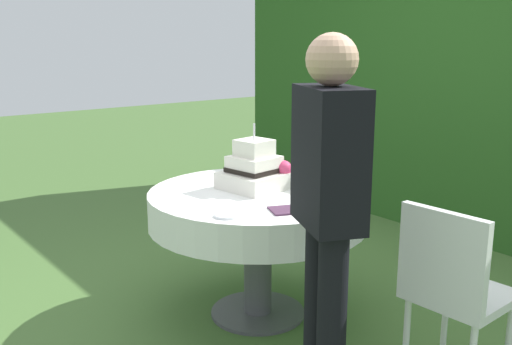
{
  "coord_description": "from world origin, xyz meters",
  "views": [
    {
      "loc": [
        2.46,
        -1.96,
        1.58
      ],
      "look_at": [
        -0.03,
        0.01,
        0.84
      ],
      "focal_mm": 40.99,
      "sensor_mm": 36.0,
      "label": 1
    }
  ],
  "objects_px": {
    "serving_plate_right": "(311,180)",
    "napkin_stack": "(285,210)",
    "cake_table": "(258,210)",
    "wedding_cake": "(255,170)",
    "serving_plate_far": "(263,173)",
    "serving_plate_left": "(227,215)",
    "garden_chair": "(452,284)",
    "standing_person": "(328,206)",
    "serving_plate_near": "(336,194)"
  },
  "relations": [
    {
      "from": "serving_plate_far",
      "to": "napkin_stack",
      "type": "bearing_deg",
      "value": -31.27
    },
    {
      "from": "serving_plate_left",
      "to": "serving_plate_right",
      "type": "relative_size",
      "value": 1.05
    },
    {
      "from": "wedding_cake",
      "to": "serving_plate_far",
      "type": "distance_m",
      "value": 0.39
    },
    {
      "from": "serving_plate_right",
      "to": "napkin_stack",
      "type": "xyz_separation_m",
      "value": [
        0.36,
        -0.53,
        -0.0
      ]
    },
    {
      "from": "serving_plate_left",
      "to": "cake_table",
      "type": "bearing_deg",
      "value": 124.19
    },
    {
      "from": "wedding_cake",
      "to": "serving_plate_far",
      "type": "xyz_separation_m",
      "value": [
        -0.26,
        0.27,
        -0.1
      ]
    },
    {
      "from": "serving_plate_left",
      "to": "garden_chair",
      "type": "height_order",
      "value": "garden_chair"
    },
    {
      "from": "wedding_cake",
      "to": "serving_plate_right",
      "type": "bearing_deg",
      "value": 78.42
    },
    {
      "from": "serving_plate_left",
      "to": "serving_plate_right",
      "type": "height_order",
      "value": "same"
    },
    {
      "from": "serving_plate_near",
      "to": "garden_chair",
      "type": "xyz_separation_m",
      "value": [
        0.82,
        -0.12,
        -0.21
      ]
    },
    {
      "from": "wedding_cake",
      "to": "napkin_stack",
      "type": "distance_m",
      "value": 0.48
    },
    {
      "from": "serving_plate_right",
      "to": "garden_chair",
      "type": "height_order",
      "value": "garden_chair"
    },
    {
      "from": "serving_plate_left",
      "to": "standing_person",
      "type": "height_order",
      "value": "standing_person"
    },
    {
      "from": "serving_plate_right",
      "to": "serving_plate_far",
      "type": "bearing_deg",
      "value": -163.61
    },
    {
      "from": "serving_plate_far",
      "to": "serving_plate_left",
      "type": "bearing_deg",
      "value": -49.7
    },
    {
      "from": "wedding_cake",
      "to": "serving_plate_left",
      "type": "distance_m",
      "value": 0.56
    },
    {
      "from": "cake_table",
      "to": "serving_plate_near",
      "type": "xyz_separation_m",
      "value": [
        0.33,
        0.28,
        0.12
      ]
    },
    {
      "from": "serving_plate_near",
      "to": "serving_plate_right",
      "type": "relative_size",
      "value": 1.04
    },
    {
      "from": "serving_plate_left",
      "to": "garden_chair",
      "type": "relative_size",
      "value": 0.14
    },
    {
      "from": "serving_plate_far",
      "to": "serving_plate_left",
      "type": "height_order",
      "value": "same"
    },
    {
      "from": "serving_plate_far",
      "to": "garden_chair",
      "type": "bearing_deg",
      "value": -5.24
    },
    {
      "from": "serving_plate_right",
      "to": "napkin_stack",
      "type": "relative_size",
      "value": 0.82
    },
    {
      "from": "cake_table",
      "to": "serving_plate_far",
      "type": "distance_m",
      "value": 0.45
    },
    {
      "from": "serving_plate_far",
      "to": "serving_plate_right",
      "type": "distance_m",
      "value": 0.35
    },
    {
      "from": "napkin_stack",
      "to": "serving_plate_right",
      "type": "bearing_deg",
      "value": 124.74
    },
    {
      "from": "serving_plate_right",
      "to": "garden_chair",
      "type": "relative_size",
      "value": 0.13
    },
    {
      "from": "wedding_cake",
      "to": "standing_person",
      "type": "height_order",
      "value": "standing_person"
    },
    {
      "from": "wedding_cake",
      "to": "garden_chair",
      "type": "distance_m",
      "value": 1.25
    },
    {
      "from": "wedding_cake",
      "to": "serving_plate_near",
      "type": "bearing_deg",
      "value": 33.31
    },
    {
      "from": "cake_table",
      "to": "wedding_cake",
      "type": "bearing_deg",
      "value": 155.13
    },
    {
      "from": "serving_plate_near",
      "to": "napkin_stack",
      "type": "bearing_deg",
      "value": -82.78
    },
    {
      "from": "serving_plate_near",
      "to": "napkin_stack",
      "type": "relative_size",
      "value": 0.85
    },
    {
      "from": "serving_plate_far",
      "to": "serving_plate_right",
      "type": "xyz_separation_m",
      "value": [
        0.34,
        0.1,
        0.0
      ]
    },
    {
      "from": "serving_plate_left",
      "to": "napkin_stack",
      "type": "height_order",
      "value": "serving_plate_left"
    },
    {
      "from": "serving_plate_near",
      "to": "serving_plate_right",
      "type": "xyz_separation_m",
      "value": [
        -0.31,
        0.11,
        0.0
      ]
    },
    {
      "from": "serving_plate_far",
      "to": "standing_person",
      "type": "xyz_separation_m",
      "value": [
        1.22,
        -0.65,
        0.18
      ]
    },
    {
      "from": "serving_plate_right",
      "to": "garden_chair",
      "type": "bearing_deg",
      "value": -11.69
    },
    {
      "from": "serving_plate_right",
      "to": "standing_person",
      "type": "bearing_deg",
      "value": -40.63
    },
    {
      "from": "serving_plate_left",
      "to": "serving_plate_near",
      "type": "bearing_deg",
      "value": 85.63
    },
    {
      "from": "wedding_cake",
      "to": "serving_plate_left",
      "type": "bearing_deg",
      "value": -52.43
    },
    {
      "from": "serving_plate_right",
      "to": "standing_person",
      "type": "distance_m",
      "value": 1.17
    },
    {
      "from": "garden_chair",
      "to": "serving_plate_right",
      "type": "bearing_deg",
      "value": 168.31
    },
    {
      "from": "wedding_cake",
      "to": "serving_plate_left",
      "type": "height_order",
      "value": "wedding_cake"
    },
    {
      "from": "garden_chair",
      "to": "serving_plate_left",
      "type": "bearing_deg",
      "value": -146.88
    },
    {
      "from": "cake_table",
      "to": "serving_plate_left",
      "type": "height_order",
      "value": "serving_plate_left"
    },
    {
      "from": "napkin_stack",
      "to": "standing_person",
      "type": "bearing_deg",
      "value": -23.98
    },
    {
      "from": "serving_plate_left",
      "to": "napkin_stack",
      "type": "xyz_separation_m",
      "value": [
        0.1,
        0.28,
        -0.0
      ]
    },
    {
      "from": "napkin_stack",
      "to": "standing_person",
      "type": "height_order",
      "value": "standing_person"
    },
    {
      "from": "wedding_cake",
      "to": "serving_plate_left",
      "type": "relative_size",
      "value": 2.99
    },
    {
      "from": "serving_plate_left",
      "to": "napkin_stack",
      "type": "bearing_deg",
      "value": 69.29
    }
  ]
}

